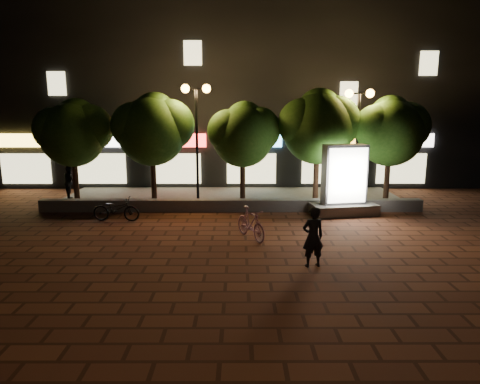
{
  "coord_description": "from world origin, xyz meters",
  "views": [
    {
      "loc": [
        0.33,
        -13.08,
        4.25
      ],
      "look_at": [
        0.37,
        1.5,
        1.32
      ],
      "focal_mm": 31.21,
      "sensor_mm": 36.0,
      "label": 1
    }
  ],
  "objects_px": {
    "tree_right": "(319,124)",
    "street_lamp_right": "(358,117)",
    "street_lamp_left": "(196,114)",
    "tree_mid": "(244,132)",
    "tree_far_right": "(391,129)",
    "scooter_pink": "(251,223)",
    "tree_far_left": "(74,131)",
    "pedestrian": "(71,182)",
    "rider": "(313,237)",
    "ad_kiosk": "(344,186)",
    "scooter_parked": "(116,209)",
    "tree_left": "(153,127)"
  },
  "relations": [
    {
      "from": "tree_left",
      "to": "tree_right",
      "type": "height_order",
      "value": "tree_right"
    },
    {
      "from": "tree_mid",
      "to": "ad_kiosk",
      "type": "height_order",
      "value": "tree_mid"
    },
    {
      "from": "tree_left",
      "to": "street_lamp_right",
      "type": "bearing_deg",
      "value": -1.68
    },
    {
      "from": "street_lamp_left",
      "to": "pedestrian",
      "type": "height_order",
      "value": "street_lamp_left"
    },
    {
      "from": "street_lamp_left",
      "to": "street_lamp_right",
      "type": "distance_m",
      "value": 7.0
    },
    {
      "from": "scooter_parked",
      "to": "ad_kiosk",
      "type": "bearing_deg",
      "value": -79.5
    },
    {
      "from": "tree_far_right",
      "to": "rider",
      "type": "height_order",
      "value": "tree_far_right"
    },
    {
      "from": "street_lamp_right",
      "to": "tree_far_right",
      "type": "bearing_deg",
      "value": 9.61
    },
    {
      "from": "tree_mid",
      "to": "scooter_pink",
      "type": "relative_size",
      "value": 2.56
    },
    {
      "from": "street_lamp_right",
      "to": "scooter_pink",
      "type": "height_order",
      "value": "street_lamp_right"
    },
    {
      "from": "tree_right",
      "to": "ad_kiosk",
      "type": "xyz_separation_m",
      "value": [
        0.73,
        -1.96,
        -2.42
      ]
    },
    {
      "from": "tree_right",
      "to": "street_lamp_right",
      "type": "distance_m",
      "value": 1.7
    },
    {
      "from": "scooter_parked",
      "to": "pedestrian",
      "type": "distance_m",
      "value": 4.79
    },
    {
      "from": "tree_left",
      "to": "tree_far_right",
      "type": "distance_m",
      "value": 10.5
    },
    {
      "from": "tree_far_right",
      "to": "street_lamp_left",
      "type": "relative_size",
      "value": 0.92
    },
    {
      "from": "scooter_pink",
      "to": "tree_right",
      "type": "bearing_deg",
      "value": 31.72
    },
    {
      "from": "ad_kiosk",
      "to": "street_lamp_left",
      "type": "bearing_deg",
      "value": 164.4
    },
    {
      "from": "scooter_pink",
      "to": "tree_left",
      "type": "bearing_deg",
      "value": 100.73
    },
    {
      "from": "tree_right",
      "to": "tree_mid",
      "type": "bearing_deg",
      "value": -180.0
    },
    {
      "from": "scooter_pink",
      "to": "pedestrian",
      "type": "relative_size",
      "value": 1.07
    },
    {
      "from": "tree_mid",
      "to": "rider",
      "type": "bearing_deg",
      "value": -77.0
    },
    {
      "from": "tree_far_left",
      "to": "tree_left",
      "type": "height_order",
      "value": "tree_left"
    },
    {
      "from": "rider",
      "to": "pedestrian",
      "type": "bearing_deg",
      "value": -54.41
    },
    {
      "from": "tree_right",
      "to": "scooter_pink",
      "type": "distance_m",
      "value": 6.85
    },
    {
      "from": "tree_left",
      "to": "scooter_pink",
      "type": "height_order",
      "value": "tree_left"
    },
    {
      "from": "tree_mid",
      "to": "tree_far_right",
      "type": "xyz_separation_m",
      "value": [
        6.5,
        0.0,
        0.15
      ]
    },
    {
      "from": "ad_kiosk",
      "to": "pedestrian",
      "type": "bearing_deg",
      "value": 168.14
    },
    {
      "from": "street_lamp_left",
      "to": "ad_kiosk",
      "type": "bearing_deg",
      "value": -15.6
    },
    {
      "from": "tree_mid",
      "to": "street_lamp_left",
      "type": "bearing_deg",
      "value": -172.69
    },
    {
      "from": "street_lamp_right",
      "to": "rider",
      "type": "distance_m",
      "value": 8.67
    },
    {
      "from": "street_lamp_left",
      "to": "street_lamp_right",
      "type": "relative_size",
      "value": 1.04
    },
    {
      "from": "pedestrian",
      "to": "street_lamp_left",
      "type": "bearing_deg",
      "value": -123.49
    },
    {
      "from": "rider",
      "to": "tree_far_left",
      "type": "bearing_deg",
      "value": -54.02
    },
    {
      "from": "street_lamp_left",
      "to": "street_lamp_right",
      "type": "height_order",
      "value": "street_lamp_left"
    },
    {
      "from": "tree_left",
      "to": "scooter_pink",
      "type": "relative_size",
      "value": 2.78
    },
    {
      "from": "tree_right",
      "to": "scooter_pink",
      "type": "xyz_separation_m",
      "value": [
        -3.13,
        -5.28,
        -3.04
      ]
    },
    {
      "from": "tree_mid",
      "to": "scooter_pink",
      "type": "distance_m",
      "value": 5.92
    },
    {
      "from": "tree_far_right",
      "to": "street_lamp_left",
      "type": "xyz_separation_m",
      "value": [
        -8.55,
        -0.26,
        0.66
      ]
    },
    {
      "from": "street_lamp_right",
      "to": "scooter_parked",
      "type": "bearing_deg",
      "value": -164.36
    },
    {
      "from": "tree_left",
      "to": "pedestrian",
      "type": "xyz_separation_m",
      "value": [
        -4.05,
        0.58,
        -2.54
      ]
    },
    {
      "from": "tree_far_left",
      "to": "tree_mid",
      "type": "distance_m",
      "value": 7.5
    },
    {
      "from": "tree_far_left",
      "to": "scooter_pink",
      "type": "bearing_deg",
      "value": -34.53
    },
    {
      "from": "tree_far_left",
      "to": "rider",
      "type": "height_order",
      "value": "tree_far_left"
    },
    {
      "from": "tree_mid",
      "to": "scooter_parked",
      "type": "distance_m",
      "value": 6.4
    },
    {
      "from": "street_lamp_right",
      "to": "rider",
      "type": "bearing_deg",
      "value": -112.92
    },
    {
      "from": "tree_mid",
      "to": "street_lamp_left",
      "type": "xyz_separation_m",
      "value": [
        -2.05,
        -0.26,
        0.81
      ]
    },
    {
      "from": "tree_mid",
      "to": "street_lamp_right",
      "type": "relative_size",
      "value": 0.9
    },
    {
      "from": "tree_left",
      "to": "ad_kiosk",
      "type": "relative_size",
      "value": 1.72
    },
    {
      "from": "scooter_parked",
      "to": "pedestrian",
      "type": "xyz_separation_m",
      "value": [
        -3.13,
        3.6,
        0.43
      ]
    },
    {
      "from": "tree_right",
      "to": "rider",
      "type": "height_order",
      "value": "tree_right"
    }
  ]
}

